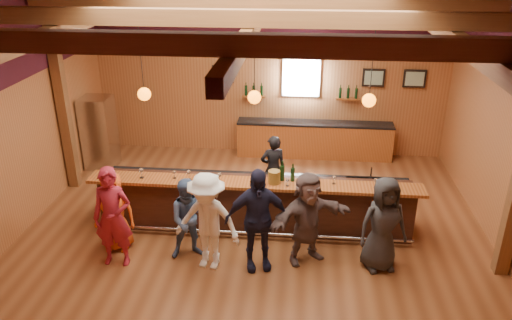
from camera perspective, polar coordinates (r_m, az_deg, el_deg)
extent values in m
plane|color=brown|center=(10.01, -0.16, -7.78)|extent=(9.00, 9.00, 0.00)
cube|color=brown|center=(12.86, 1.59, 10.38)|extent=(9.00, 0.04, 4.50)
cube|color=brown|center=(5.46, -4.36, -9.64)|extent=(9.00, 0.04, 4.50)
cube|color=brown|center=(10.46, -25.63, 4.80)|extent=(0.04, 8.00, 4.50)
cube|color=#360E18|center=(12.59, 1.66, 16.56)|extent=(9.00, 0.01, 1.70)
cube|color=#360E18|center=(10.13, -26.95, 12.27)|extent=(0.01, 8.00, 1.70)
cube|color=brown|center=(11.64, -21.42, 7.28)|extent=(0.22, 0.22, 4.50)
cube|color=brown|center=(5.64, -3.27, 13.05)|extent=(8.80, 0.20, 0.25)
cube|color=brown|center=(7.60, -0.97, 15.90)|extent=(8.80, 0.20, 0.25)
cube|color=brown|center=(9.57, 0.42, 17.56)|extent=(8.80, 0.20, 0.25)
cube|color=brown|center=(9.39, -19.37, 14.62)|extent=(0.18, 7.80, 0.22)
cube|color=brown|center=(8.62, -0.20, 15.18)|extent=(0.18, 7.80, 0.22)
cube|color=brown|center=(8.84, 20.17, 14.00)|extent=(0.18, 7.80, 0.22)
cube|color=black|center=(9.74, -0.17, -5.15)|extent=(6.00, 0.60, 1.05)
cube|color=brown|center=(9.33, -0.28, -2.71)|extent=(6.30, 0.50, 0.06)
cube|color=black|center=(9.89, 0.04, -2.06)|extent=(6.00, 0.48, 0.05)
cube|color=black|center=(10.11, 0.04, -4.48)|extent=(6.00, 0.48, 0.90)
cube|color=silver|center=(9.95, 11.60, -2.73)|extent=(0.45, 0.40, 0.14)
cube|color=silver|center=(10.02, 14.45, -2.82)|extent=(0.45, 0.40, 0.14)
cylinder|color=silver|center=(9.58, -0.41, -8.33)|extent=(6.00, 0.06, 0.06)
cube|color=brown|center=(13.11, 6.66, 2.24)|extent=(4.00, 0.50, 0.90)
cube|color=black|center=(12.95, 6.76, 4.19)|extent=(4.00, 0.52, 0.05)
cube|color=silver|center=(12.83, 5.18, 9.34)|extent=(0.95, 0.08, 0.95)
cube|color=white|center=(12.78, 5.18, 9.28)|extent=(0.78, 0.01, 0.78)
cube|color=black|center=(12.97, -3.81, 9.77)|extent=(0.55, 0.04, 0.45)
cube|color=silver|center=(12.95, -3.82, 9.74)|extent=(0.45, 0.01, 0.35)
cube|color=black|center=(12.93, 13.29, 9.14)|extent=(0.55, 0.04, 0.45)
cube|color=silver|center=(12.91, 13.30, 9.12)|extent=(0.45, 0.01, 0.35)
cube|color=black|center=(13.10, 17.67, 8.85)|extent=(0.55, 0.04, 0.45)
cube|color=silver|center=(13.08, 17.69, 8.82)|extent=(0.45, 0.01, 0.35)
cube|color=brown|center=(12.96, -0.26, 7.29)|extent=(0.60, 0.18, 0.04)
cylinder|color=black|center=(12.94, -1.15, 7.95)|extent=(0.07, 0.07, 0.26)
cylinder|color=black|center=(12.92, -0.26, 7.92)|extent=(0.07, 0.07, 0.26)
cylinder|color=black|center=(12.90, 0.63, 7.90)|extent=(0.07, 0.07, 0.26)
cube|color=brown|center=(12.95, 10.45, 6.88)|extent=(0.60, 0.18, 0.04)
cylinder|color=black|center=(12.89, 9.60, 7.56)|extent=(0.07, 0.07, 0.26)
cylinder|color=black|center=(12.91, 10.49, 7.51)|extent=(0.07, 0.07, 0.26)
cylinder|color=black|center=(12.93, 11.38, 7.47)|extent=(0.07, 0.07, 0.26)
cylinder|color=black|center=(9.14, -13.01, 11.11)|extent=(0.01, 0.01, 1.25)
sphere|color=orange|center=(9.30, -12.65, 7.35)|extent=(0.24, 0.24, 0.24)
cylinder|color=black|center=(8.73, -0.19, 11.12)|extent=(0.01, 0.01, 1.25)
sphere|color=orange|center=(8.89, -0.19, 7.19)|extent=(0.24, 0.24, 0.24)
cylinder|color=black|center=(8.77, 13.16, 10.56)|extent=(0.01, 0.01, 1.25)
sphere|color=orange|center=(8.93, 12.78, 6.66)|extent=(0.24, 0.24, 0.24)
cube|color=silver|center=(12.89, -17.47, 3.00)|extent=(0.70, 0.70, 1.80)
imported|color=#CA4713|center=(9.41, -15.87, -5.68)|extent=(0.76, 0.51, 1.51)
imported|color=maroon|center=(8.91, -16.06, -6.32)|extent=(0.69, 0.47, 1.83)
imported|color=#455F8B|center=(8.90, -7.56, -6.69)|extent=(0.88, 0.77, 1.51)
imported|color=white|center=(8.53, -5.56, -7.03)|extent=(1.26, 0.88, 1.78)
imported|color=#191B33|center=(8.45, 0.11, -6.84)|extent=(1.18, 0.72, 1.88)
imported|color=#5D4B4A|center=(8.72, 5.86, -6.61)|extent=(1.61, 1.25, 1.70)
imported|color=#27272A|center=(8.74, 14.30, -7.14)|extent=(0.95, 0.75, 1.71)
imported|color=black|center=(10.69, 1.96, -1.01)|extent=(0.62, 0.49, 1.51)
cylinder|color=olive|center=(9.23, 2.09, -1.95)|extent=(0.23, 0.23, 0.25)
cylinder|color=black|center=(9.34, 3.01, -1.52)|extent=(0.08, 0.08, 0.29)
cylinder|color=black|center=(9.25, 3.03, -0.43)|extent=(0.03, 0.03, 0.10)
cylinder|color=black|center=(9.33, 4.21, -1.68)|extent=(0.08, 0.08, 0.26)
cylinder|color=black|center=(9.25, 4.25, -0.70)|extent=(0.03, 0.03, 0.09)
cylinder|color=silver|center=(9.92, -16.23, -1.81)|extent=(0.07, 0.07, 0.01)
cylinder|color=silver|center=(9.90, -16.26, -1.55)|extent=(0.01, 0.01, 0.09)
sphere|color=silver|center=(9.86, -16.31, -1.14)|extent=(0.08, 0.08, 0.08)
cylinder|color=silver|center=(9.73, -12.91, -1.96)|extent=(0.08, 0.08, 0.01)
cylinder|color=silver|center=(9.70, -12.94, -1.64)|extent=(0.01, 0.01, 0.11)
sphere|color=silver|center=(9.66, -12.99, -1.15)|extent=(0.09, 0.09, 0.09)
cylinder|color=silver|center=(9.59, -9.29, -2.04)|extent=(0.06, 0.06, 0.01)
cylinder|color=silver|center=(9.57, -9.31, -1.78)|extent=(0.01, 0.01, 0.09)
sphere|color=silver|center=(9.54, -9.34, -1.38)|extent=(0.07, 0.07, 0.07)
cylinder|color=silver|center=(9.50, -7.66, -2.19)|extent=(0.07, 0.07, 0.01)
cylinder|color=silver|center=(9.47, -7.68, -1.88)|extent=(0.01, 0.01, 0.11)
sphere|color=silver|center=(9.44, -7.71, -1.41)|extent=(0.08, 0.08, 0.08)
cylinder|color=silver|center=(9.34, -4.18, -2.50)|extent=(0.08, 0.08, 0.01)
cylinder|color=silver|center=(9.31, -4.19, -2.18)|extent=(0.01, 0.01, 0.11)
sphere|color=silver|center=(9.27, -4.20, -1.70)|extent=(0.09, 0.09, 0.09)
cylinder|color=silver|center=(9.19, 3.61, -2.96)|extent=(0.06, 0.06, 0.01)
cylinder|color=silver|center=(9.17, 3.61, -2.68)|extent=(0.01, 0.01, 0.09)
sphere|color=silver|center=(9.13, 3.63, -2.27)|extent=(0.07, 0.07, 0.07)
cylinder|color=silver|center=(9.37, 8.88, -2.67)|extent=(0.06, 0.06, 0.01)
cylinder|color=silver|center=(9.34, 8.90, -2.40)|extent=(0.01, 0.01, 0.09)
sphere|color=silver|center=(9.31, 8.93, -1.98)|extent=(0.07, 0.07, 0.07)
cylinder|color=silver|center=(9.36, 13.48, -3.07)|extent=(0.07, 0.07, 0.01)
cylinder|color=silver|center=(9.34, 13.52, -2.76)|extent=(0.01, 0.01, 0.10)
sphere|color=silver|center=(9.30, 13.57, -2.29)|extent=(0.08, 0.08, 0.08)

